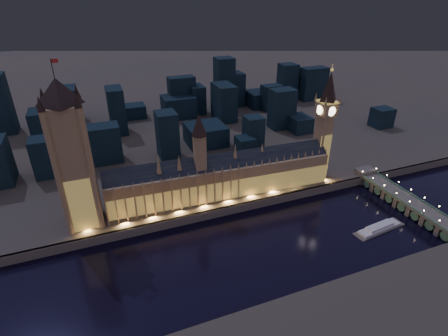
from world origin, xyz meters
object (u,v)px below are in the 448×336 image
object	(u,v)px
palace_of_westminster	(221,176)
westminster_bridge	(402,200)
river_boat	(379,228)
victoria_tower	(71,150)
elizabeth_tower	(325,117)

from	to	relation	value
palace_of_westminster	westminster_bridge	size ratio (longest dim) A/B	1.79
westminster_bridge	river_boat	bearing A→B (deg)	-155.23
palace_of_westminster	victoria_tower	xyz separation A→B (m)	(-115.25, 0.19, 44.56)
palace_of_westminster	elizabeth_tower	world-z (taller)	elizabeth_tower
palace_of_westminster	westminster_bridge	xyz separation A→B (m)	(147.23, -65.19, -20.38)
westminster_bridge	victoria_tower	bearing A→B (deg)	166.01
elizabeth_tower	westminster_bridge	xyz separation A→B (m)	(44.48, -65.37, -62.05)
river_boat	elizabeth_tower	bearing A→B (deg)	91.14
palace_of_westminster	river_boat	bearing A→B (deg)	-39.12
palace_of_westminster	river_boat	size ratio (longest dim) A/B	4.16
palace_of_westminster	elizabeth_tower	size ratio (longest dim) A/B	1.88
elizabeth_tower	westminster_bridge	bearing A→B (deg)	-55.77
victoria_tower	westminster_bridge	distance (m)	278.19
palace_of_westminster	westminster_bridge	bearing A→B (deg)	-23.88
palace_of_westminster	victoria_tower	world-z (taller)	victoria_tower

